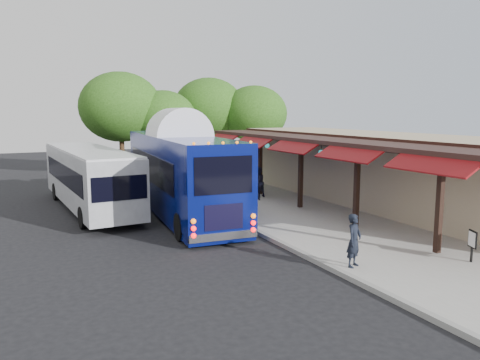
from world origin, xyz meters
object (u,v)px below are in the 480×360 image
ped_b (258,182)px  sign_board (472,241)px  city_bus (89,176)px  ped_c (215,189)px  ped_a (354,240)px  ped_d (251,195)px  coach_bus (180,169)px

ped_b → sign_board: ped_b is taller
city_bus → ped_c: (5.68, -2.14, -0.72)m
ped_a → city_bus: bearing=88.6°
ped_d → sign_board: (2.86, -9.25, -0.14)m
ped_a → sign_board: 3.74m
coach_bus → city_bus: 4.66m
coach_bus → ped_a: 10.18m
coach_bus → ped_b: (4.85, 1.35, -1.12)m
ped_a → sign_board: size_ratio=1.61×
ped_c → sign_board: size_ratio=1.54×
ped_c → city_bus: bearing=-52.5°
ped_a → ped_b: size_ratio=0.98×
ped_a → ped_b: bearing=50.7°
ped_b → ped_c: bearing=-2.2°
ped_a → coach_bus: bearing=76.3°
city_bus → ped_a: 14.00m
ped_a → ped_c: (0.00, 10.64, -0.03)m
city_bus → ped_d: size_ratio=6.82×
ped_d → sign_board: ped_d is taller
city_bus → ped_a: (5.68, -12.78, -0.68)m
ped_d → ped_a: bearing=79.3°
city_bus → coach_bus: bearing=-42.0°
coach_bus → ped_c: (2.05, 0.73, -1.17)m
ped_b → sign_board: 12.53m
city_bus → ped_a: bearing=-69.6°
coach_bus → ped_c: size_ratio=8.03×
ped_d → ped_c: bearing=-81.7°
city_bus → ped_d: bearing=-40.6°
city_bus → ped_b: city_bus is taller
ped_d → city_bus: bearing=-42.9°
coach_bus → sign_board: size_ratio=12.36×
city_bus → ped_d: 7.98m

